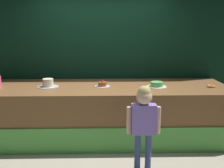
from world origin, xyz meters
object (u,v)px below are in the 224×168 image
object	(u,v)px
cake_right	(157,85)
cake_left	(48,83)
child_figure	(144,117)
donut	(211,86)
cake_center	(102,85)

from	to	relation	value
cake_right	cake_left	bearing A→B (deg)	178.59
child_figure	donut	size ratio (longest dim) A/B	8.67
cake_left	cake_center	world-z (taller)	cake_left
donut	cake_center	world-z (taller)	cake_center
child_figure	donut	xyz separation A→B (m)	(1.28, 1.03, 0.17)
donut	cake_right	xyz separation A→B (m)	(-0.91, 0.04, 0.02)
donut	cake_center	bearing A→B (deg)	177.39
donut	cake_center	size ratio (longest dim) A/B	0.52
donut	child_figure	bearing A→B (deg)	-141.15
donut	cake_left	size ratio (longest dim) A/B	0.38
cake_right	cake_center	bearing A→B (deg)	177.06
donut	cake_left	world-z (taller)	cake_left
child_figure	cake_left	size ratio (longest dim) A/B	3.29
cake_left	cake_right	bearing A→B (deg)	-1.41
child_figure	cake_right	distance (m)	1.14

